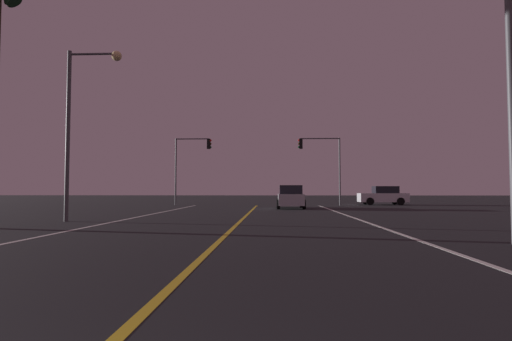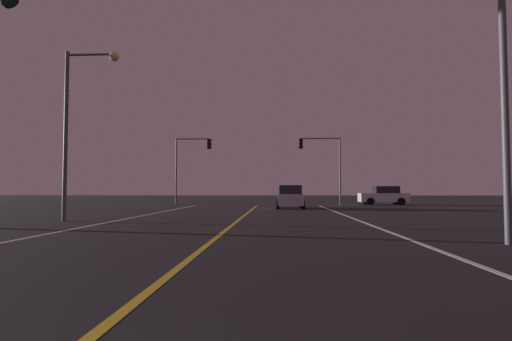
% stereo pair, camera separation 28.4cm
% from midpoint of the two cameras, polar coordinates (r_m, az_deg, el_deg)
% --- Properties ---
extents(lane_edge_right, '(0.16, 40.85, 0.01)m').
position_cam_midpoint_polar(lane_edge_right, '(15.44, 17.30, -7.68)').
color(lane_edge_right, silver).
rests_on(lane_edge_right, ground).
extents(lane_edge_left, '(0.16, 40.85, 0.01)m').
position_cam_midpoint_polar(lane_edge_left, '(16.51, -22.20, -7.27)').
color(lane_edge_left, silver).
rests_on(lane_edge_left, ground).
extents(lane_center_divider, '(0.16, 40.85, 0.01)m').
position_cam_midpoint_polar(lane_center_divider, '(15.05, -3.15, -7.93)').
color(lane_center_divider, gold).
rests_on(lane_center_divider, ground).
extents(car_ahead_far, '(2.02, 4.30, 1.70)m').
position_cam_midpoint_polar(car_ahead_far, '(30.08, 5.08, -3.76)').
color(car_ahead_far, black).
rests_on(car_ahead_far, ground).
extents(car_crossing_side, '(4.30, 2.02, 1.70)m').
position_cam_midpoint_polar(car_crossing_side, '(38.91, 17.72, -3.40)').
color(car_crossing_side, black).
rests_on(car_crossing_side, ground).
extents(traffic_light_near_right, '(3.72, 0.36, 5.95)m').
position_cam_midpoint_polar(traffic_light_near_right, '(36.18, 9.26, 2.14)').
color(traffic_light_near_right, '#4C4C51').
rests_on(traffic_light_near_right, ground).
extents(traffic_light_near_left, '(3.28, 0.36, 5.97)m').
position_cam_midpoint_polar(traffic_light_near_left, '(36.71, -8.67, 2.05)').
color(traffic_light_near_left, '#4C4C51').
rests_on(traffic_light_near_left, ground).
extents(street_lamp_right_near, '(2.64, 0.44, 8.50)m').
position_cam_midpoint_polar(street_lamp_right_near, '(12.48, 29.45, 16.40)').
color(street_lamp_right_near, '#4C4C51').
rests_on(street_lamp_right_near, ground).
extents(street_lamp_left_mid, '(2.42, 0.44, 7.49)m').
position_cam_midpoint_polar(street_lamp_left_mid, '(19.55, -23.21, 7.65)').
color(street_lamp_left_mid, '#4C4C51').
rests_on(street_lamp_left_mid, ground).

